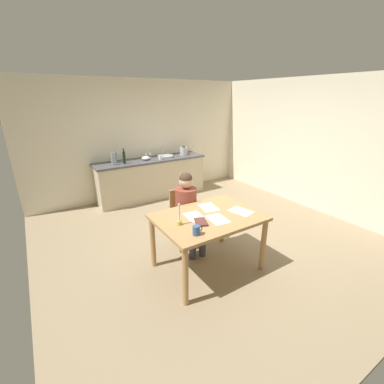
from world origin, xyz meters
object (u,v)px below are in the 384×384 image
sink_unit (165,156)px  stovetop_kettle (184,151)px  wine_glass_near_sink (150,153)px  candlestick (179,219)px  bottle_wine_red (124,157)px  teacup_on_counter (161,157)px  bottle_oil (113,159)px  chair_at_table (184,214)px  coffee_mug (196,230)px  bottle_vinegar (115,157)px  wine_glass_by_kettle (146,153)px  book_magazine (201,222)px  person_seated (188,207)px  mixing_bowl (146,158)px  dining_table (208,223)px

sink_unit → stovetop_kettle: 0.50m
wine_glass_near_sink → candlestick: bearing=-107.8°
sink_unit → bottle_wine_red: bottle_wine_red is taller
stovetop_kettle → teacup_on_counter: stovetop_kettle is taller
bottle_wine_red → teacup_on_counter: bearing=-4.3°
bottle_oil → bottle_wine_red: bearing=-5.3°
sink_unit → stovetop_kettle: sink_unit is taller
candlestick → chair_at_table: bearing=56.0°
candlestick → bottle_wine_red: 2.84m
coffee_mug → wine_glass_near_sink: bearing=74.4°
bottle_vinegar → bottle_wine_red: size_ratio=0.87×
sink_unit → wine_glass_by_kettle: (-0.42, 0.15, 0.09)m
book_magazine → sink_unit: size_ratio=0.59×
book_magazine → wine_glass_by_kettle: size_ratio=1.38×
person_seated → bottle_oil: (-0.42, 2.25, 0.35)m
person_seated → wine_glass_by_kettle: size_ratio=7.76×
chair_at_table → teacup_on_counter: bearing=73.2°
wine_glass_by_kettle → teacup_on_counter: (0.23, -0.30, -0.06)m
chair_at_table → wine_glass_near_sink: size_ratio=5.71×
bottle_vinegar → teacup_on_counter: 0.98m
bottle_vinegar → person_seated: bearing=-82.2°
book_magazine → bottle_oil: 2.95m
candlestick → coffee_mug: bearing=-82.1°
coffee_mug → bottle_vinegar: (0.11, 3.29, 0.18)m
bottle_oil → mixing_bowl: (0.74, 0.05, -0.08)m
chair_at_table → person_seated: (-0.01, -0.15, 0.18)m
chair_at_table → book_magazine: chair_at_table is taller
wine_glass_near_sink → bottle_wine_red: bearing=-160.7°
mixing_bowl → dining_table: bearing=-97.4°
chair_at_table → bottle_vinegar: bearing=98.6°
mixing_bowl → coffee_mug: bearing=-103.4°
wine_glass_near_sink → mixing_bowl: bearing=-136.4°
chair_at_table → wine_glass_by_kettle: (0.38, 2.32, 0.51)m
candlestick → wine_glass_near_sink: wine_glass_near_sink is taller
dining_table → wine_glass_near_sink: (0.55, 3.04, 0.33)m
bottle_oil → bottle_wine_red: size_ratio=0.93×
wine_glass_by_kettle → teacup_on_counter: size_ratio=1.40×
dining_table → bottle_wine_red: (-0.14, 2.81, 0.36)m
dining_table → sink_unit: size_ratio=3.69×
dining_table → bottle_oil: (-0.37, 2.83, 0.35)m
person_seated → bottle_vinegar: person_seated is taller
chair_at_table → candlestick: size_ratio=3.25×
wine_glass_by_kettle → stovetop_kettle: bearing=-9.3°
teacup_on_counter → bottle_oil: bearing=175.5°
stovetop_kettle → wine_glass_by_kettle: 0.93m
wine_glass_by_kettle → chair_at_table: bearing=-99.4°
stovetop_kettle → bottle_oil: bearing=-177.8°
dining_table → book_magazine: (-0.19, -0.11, 0.12)m
dining_table → bottle_vinegar: bottle_vinegar is taller
bottle_oil → book_magazine: bearing=-86.4°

